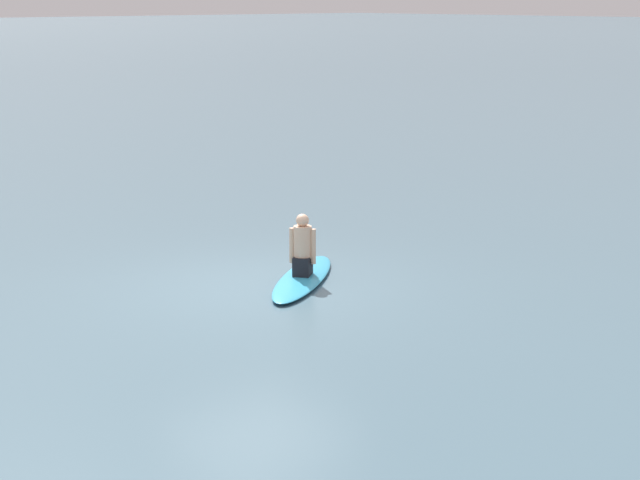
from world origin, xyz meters
The scene contains 3 objects.
ground_plane centered at (0.00, 0.00, 0.00)m, with size 400.00×400.00×0.00m, color slate.
surfboard centered at (0.68, -0.20, 0.05)m, with size 2.70×0.63×0.10m, color #339EC6.
person_paddler centered at (0.68, -0.20, 0.52)m, with size 0.40×0.38×0.93m.
Camera 1 is at (-8.99, -11.05, 4.14)m, focal length 56.49 mm.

